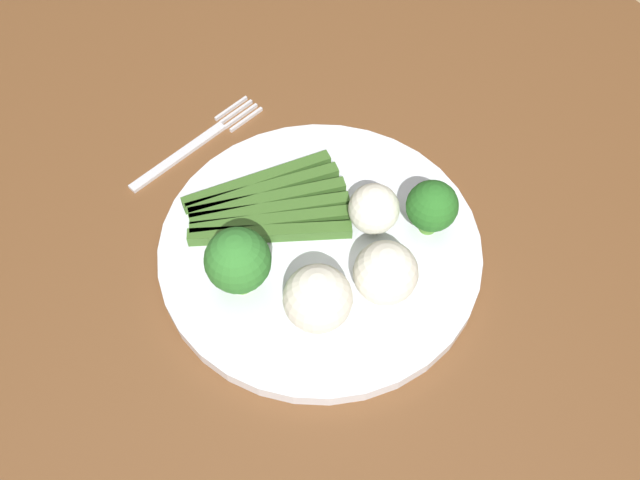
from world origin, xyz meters
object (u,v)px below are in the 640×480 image
(dining_table, at_px, (334,292))
(broccoli_left, at_px, (235,258))
(fork, at_px, (198,143))
(plate, at_px, (320,248))
(asparagus_bundle, at_px, (267,206))
(broccoli_outer_edge, at_px, (432,207))
(cauliflower_near_center, at_px, (386,273))
(cauliflower_front, at_px, (374,209))
(cauliflower_back, at_px, (318,299))

(dining_table, distance_m, broccoli_left, 0.19)
(broccoli_left, relative_size, fork, 0.41)
(plate, height_order, asparagus_bundle, asparagus_bundle)
(fork, bearing_deg, broccoli_outer_edge, -73.40)
(cauliflower_near_center, relative_size, cauliflower_front, 1.18)
(cauliflower_near_center, relative_size, fork, 0.33)
(dining_table, relative_size, broccoli_left, 16.93)
(broccoli_left, xyz_separation_m, broccoli_outer_edge, (0.06, 0.17, -0.01))
(plate, relative_size, cauliflower_front, 6.32)
(dining_table, xyz_separation_m, broccoli_outer_edge, (0.05, 0.07, 0.16))
(cauliflower_front, height_order, fork, cauliflower_front)
(asparagus_bundle, relative_size, broccoli_outer_edge, 2.87)
(cauliflower_back, height_order, fork, cauliflower_back)
(cauliflower_back, bearing_deg, broccoli_outer_edge, 95.02)
(plate, distance_m, asparagus_bundle, 0.06)
(cauliflower_front, bearing_deg, broccoli_left, -99.12)
(cauliflower_back, bearing_deg, asparagus_bundle, 166.67)
(asparagus_bundle, bearing_deg, dining_table, -28.50)
(broccoli_outer_edge, relative_size, cauliflower_back, 0.99)
(broccoli_outer_edge, bearing_deg, broccoli_left, -107.98)
(broccoli_outer_edge, relative_size, fork, 0.34)
(dining_table, distance_m, cauliflower_back, 0.18)
(broccoli_left, bearing_deg, broccoli_outer_edge, 72.02)
(asparagus_bundle, distance_m, fork, 0.12)
(dining_table, height_order, fork, fork)
(broccoli_left, height_order, cauliflower_near_center, broccoli_left)
(dining_table, xyz_separation_m, plate, (0.01, -0.02, 0.12))
(asparagus_bundle, xyz_separation_m, cauliflower_front, (0.07, 0.07, 0.02))
(broccoli_left, bearing_deg, cauliflower_near_center, 49.84)
(cauliflower_front, xyz_separation_m, fork, (-0.19, -0.07, -0.04))
(broccoli_left, bearing_deg, cauliflower_front, 80.88)
(fork, bearing_deg, plate, -92.55)
(dining_table, relative_size, plate, 3.95)
(cauliflower_back, relative_size, fork, 0.35)
(cauliflower_near_center, height_order, fork, cauliflower_near_center)
(fork, bearing_deg, asparagus_bundle, -97.33)
(broccoli_outer_edge, bearing_deg, asparagus_bundle, -134.59)
(dining_table, bearing_deg, cauliflower_near_center, -6.08)
(plate, bearing_deg, broccoli_left, -96.72)
(asparagus_bundle, distance_m, cauliflower_front, 0.10)
(dining_table, relative_size, fork, 7.00)
(asparagus_bundle, relative_size, cauliflower_back, 2.85)
(broccoli_outer_edge, xyz_separation_m, cauliflower_near_center, (0.03, -0.07, -0.01))
(cauliflower_near_center, distance_m, fork, 0.26)
(broccoli_outer_edge, distance_m, fork, 0.26)
(asparagus_bundle, bearing_deg, cauliflower_front, -21.38)
(dining_table, distance_m, cauliflower_near_center, 0.17)
(asparagus_bundle, bearing_deg, cauliflower_near_center, -51.45)
(asparagus_bundle, height_order, broccoli_outer_edge, broccoli_outer_edge)
(broccoli_left, bearing_deg, fork, 161.31)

